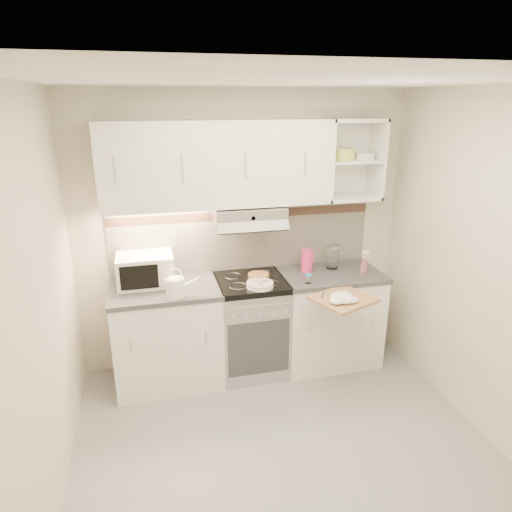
{
  "coord_description": "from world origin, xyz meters",
  "views": [
    {
      "loc": [
        -0.85,
        -2.53,
        2.4
      ],
      "look_at": [
        0.01,
        0.95,
        1.17
      ],
      "focal_mm": 32.0,
      "sensor_mm": 36.0,
      "label": 1
    }
  ],
  "objects_px": {
    "watering_can": "(176,286)",
    "glass_jar": "(333,257)",
    "plate_stack": "(260,285)",
    "cutting_board": "(343,299)",
    "microwave": "(145,270)",
    "pink_pitcher": "(307,261)",
    "spray_bottle": "(364,264)",
    "electric_range": "(251,325)"
  },
  "relations": [
    {
      "from": "pink_pitcher",
      "to": "glass_jar",
      "type": "bearing_deg",
      "value": 14.43
    },
    {
      "from": "microwave",
      "to": "cutting_board",
      "type": "relative_size",
      "value": 1.05
    },
    {
      "from": "watering_can",
      "to": "cutting_board",
      "type": "distance_m",
      "value": 1.35
    },
    {
      "from": "spray_bottle",
      "to": "cutting_board",
      "type": "distance_m",
      "value": 0.6
    },
    {
      "from": "pink_pitcher",
      "to": "cutting_board",
      "type": "distance_m",
      "value": 0.62
    },
    {
      "from": "watering_can",
      "to": "glass_jar",
      "type": "height_order",
      "value": "watering_can"
    },
    {
      "from": "pink_pitcher",
      "to": "cutting_board",
      "type": "relative_size",
      "value": 0.46
    },
    {
      "from": "plate_stack",
      "to": "cutting_board",
      "type": "height_order",
      "value": "plate_stack"
    },
    {
      "from": "plate_stack",
      "to": "cutting_board",
      "type": "xyz_separation_m",
      "value": [
        0.61,
        -0.34,
        -0.05
      ]
    },
    {
      "from": "watering_can",
      "to": "cutting_board",
      "type": "bearing_deg",
      "value": -14.85
    },
    {
      "from": "pink_pitcher",
      "to": "cutting_board",
      "type": "bearing_deg",
      "value": -70.85
    },
    {
      "from": "plate_stack",
      "to": "glass_jar",
      "type": "bearing_deg",
      "value": 20.07
    },
    {
      "from": "microwave",
      "to": "electric_range",
      "type": "bearing_deg",
      "value": -7.22
    },
    {
      "from": "electric_range",
      "to": "plate_stack",
      "type": "distance_m",
      "value": 0.51
    },
    {
      "from": "watering_can",
      "to": "pink_pitcher",
      "type": "relative_size",
      "value": 1.39
    },
    {
      "from": "watering_can",
      "to": "plate_stack",
      "type": "bearing_deg",
      "value": 1.0
    },
    {
      "from": "microwave",
      "to": "watering_can",
      "type": "bearing_deg",
      "value": -54.27
    },
    {
      "from": "watering_can",
      "to": "glass_jar",
      "type": "relative_size",
      "value": 1.28
    },
    {
      "from": "electric_range",
      "to": "microwave",
      "type": "xyz_separation_m",
      "value": [
        -0.89,
        0.12,
        0.58
      ]
    },
    {
      "from": "watering_can",
      "to": "cutting_board",
      "type": "relative_size",
      "value": 0.64
    },
    {
      "from": "watering_can",
      "to": "spray_bottle",
      "type": "distance_m",
      "value": 1.7
    },
    {
      "from": "watering_can",
      "to": "cutting_board",
      "type": "xyz_separation_m",
      "value": [
        1.31,
        -0.31,
        -0.12
      ]
    },
    {
      "from": "electric_range",
      "to": "cutting_board",
      "type": "bearing_deg",
      "value": -38.89
    },
    {
      "from": "electric_range",
      "to": "spray_bottle",
      "type": "distance_m",
      "value": 1.17
    },
    {
      "from": "pink_pitcher",
      "to": "spray_bottle",
      "type": "xyz_separation_m",
      "value": [
        0.49,
        -0.16,
        -0.01
      ]
    },
    {
      "from": "plate_stack",
      "to": "electric_range",
      "type": "bearing_deg",
      "value": 101.43
    },
    {
      "from": "electric_range",
      "to": "glass_jar",
      "type": "relative_size",
      "value": 4.0
    },
    {
      "from": "electric_range",
      "to": "pink_pitcher",
      "type": "distance_m",
      "value": 0.78
    },
    {
      "from": "electric_range",
      "to": "spray_bottle",
      "type": "height_order",
      "value": "spray_bottle"
    },
    {
      "from": "electric_range",
      "to": "glass_jar",
      "type": "distance_m",
      "value": 0.99
    },
    {
      "from": "microwave",
      "to": "plate_stack",
      "type": "relative_size",
      "value": 2.06
    },
    {
      "from": "glass_jar",
      "to": "cutting_board",
      "type": "bearing_deg",
      "value": -104.69
    },
    {
      "from": "electric_range",
      "to": "cutting_board",
      "type": "relative_size",
      "value": 2.02
    },
    {
      "from": "plate_stack",
      "to": "pink_pitcher",
      "type": "xyz_separation_m",
      "value": [
        0.51,
        0.26,
        0.08
      ]
    },
    {
      "from": "plate_stack",
      "to": "glass_jar",
      "type": "xyz_separation_m",
      "value": [
        0.77,
        0.28,
        0.09
      ]
    },
    {
      "from": "microwave",
      "to": "spray_bottle",
      "type": "xyz_separation_m",
      "value": [
        1.93,
        -0.2,
        -0.04
      ]
    },
    {
      "from": "plate_stack",
      "to": "glass_jar",
      "type": "distance_m",
      "value": 0.83
    },
    {
      "from": "microwave",
      "to": "pink_pitcher",
      "type": "xyz_separation_m",
      "value": [
        1.44,
        -0.03,
        -0.03
      ]
    },
    {
      "from": "plate_stack",
      "to": "cutting_board",
      "type": "bearing_deg",
      "value": -29.2
    },
    {
      "from": "pink_pitcher",
      "to": "plate_stack",
      "type": "bearing_deg",
      "value": -142.76
    },
    {
      "from": "pink_pitcher",
      "to": "spray_bottle",
      "type": "height_order",
      "value": "spray_bottle"
    },
    {
      "from": "glass_jar",
      "to": "cutting_board",
      "type": "height_order",
      "value": "glass_jar"
    }
  ]
}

